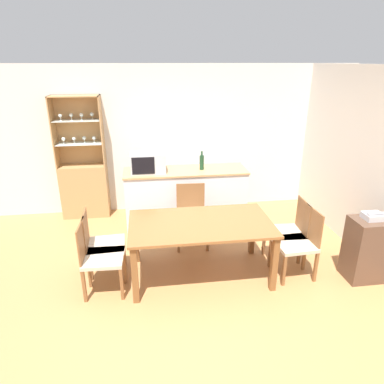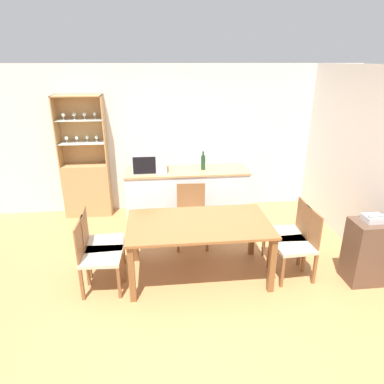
{
  "view_description": "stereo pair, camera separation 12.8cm",
  "coord_description": "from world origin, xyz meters",
  "px_view_note": "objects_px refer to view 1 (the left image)",
  "views": [
    {
      "loc": [
        -0.4,
        -3.36,
        2.59
      ],
      "look_at": [
        0.22,
        1.13,
        0.85
      ],
      "focal_mm": 32.0,
      "sensor_mm": 36.0,
      "label": 1
    },
    {
      "loc": [
        -0.27,
        -3.38,
        2.59
      ],
      "look_at": [
        0.22,
        1.13,
        0.85
      ],
      "focal_mm": 32.0,
      "sensor_mm": 36.0,
      "label": 2
    }
  ],
  "objects_px": {
    "dining_chair_side_right_far": "(289,232)",
    "dining_chair_side_left_near": "(99,257)",
    "display_cabinet": "(84,182)",
    "dining_chair_side_right_near": "(298,242)",
    "telephone": "(373,216)",
    "microwave": "(148,163)",
    "wine_bottle": "(202,162)",
    "dining_chair_side_left_far": "(102,244)",
    "dining_chair_head_far": "(192,215)",
    "dining_table": "(201,229)",
    "side_cabinet": "(369,249)"
  },
  "relations": [
    {
      "from": "dining_table",
      "to": "display_cabinet",
      "type": "bearing_deg",
      "value": 129.13
    },
    {
      "from": "dining_chair_side_right_near",
      "to": "wine_bottle",
      "type": "distance_m",
      "value": 2.03
    },
    {
      "from": "microwave",
      "to": "wine_bottle",
      "type": "relative_size",
      "value": 1.76
    },
    {
      "from": "dining_table",
      "to": "dining_chair_side_right_near",
      "type": "relative_size",
      "value": 1.96
    },
    {
      "from": "dining_chair_side_right_far",
      "to": "display_cabinet",
      "type": "bearing_deg",
      "value": 59.43
    },
    {
      "from": "telephone",
      "to": "dining_chair_side_right_near",
      "type": "bearing_deg",
      "value": 167.47
    },
    {
      "from": "dining_chair_side_left_far",
      "to": "telephone",
      "type": "xyz_separation_m",
      "value": [
        3.26,
        -0.47,
        0.4
      ]
    },
    {
      "from": "dining_chair_side_right_far",
      "to": "dining_chair_side_left_far",
      "type": "relative_size",
      "value": 1.0
    },
    {
      "from": "microwave",
      "to": "telephone",
      "type": "xyz_separation_m",
      "value": [
        2.64,
        -1.86,
        -0.23
      ]
    },
    {
      "from": "display_cabinet",
      "to": "dining_chair_side_left_near",
      "type": "distance_m",
      "value": 2.3
    },
    {
      "from": "dining_chair_side_left_far",
      "to": "display_cabinet",
      "type": "bearing_deg",
      "value": -169.33
    },
    {
      "from": "dining_chair_side_left_far",
      "to": "dining_chair_head_far",
      "type": "relative_size",
      "value": 1.0
    },
    {
      "from": "dining_chair_side_right_far",
      "to": "side_cabinet",
      "type": "distance_m",
      "value": 0.98
    },
    {
      "from": "dining_table",
      "to": "dining_chair_side_left_near",
      "type": "height_order",
      "value": "dining_chair_side_left_near"
    },
    {
      "from": "display_cabinet",
      "to": "dining_chair_side_right_near",
      "type": "relative_size",
      "value": 2.33
    },
    {
      "from": "dining_table",
      "to": "microwave",
      "type": "xyz_separation_m",
      "value": [
        -0.59,
        1.53,
        0.43
      ]
    },
    {
      "from": "display_cabinet",
      "to": "wine_bottle",
      "type": "bearing_deg",
      "value": -15.52
    },
    {
      "from": "wine_bottle",
      "to": "dining_chair_side_right_far",
      "type": "bearing_deg",
      "value": -55.87
    },
    {
      "from": "wine_bottle",
      "to": "telephone",
      "type": "xyz_separation_m",
      "value": [
        1.77,
        -1.88,
        -0.2
      ]
    },
    {
      "from": "dining_chair_side_left_far",
      "to": "microwave",
      "type": "bearing_deg",
      "value": 152.48
    },
    {
      "from": "dining_chair_side_right_far",
      "to": "dining_chair_side_left_near",
      "type": "xyz_separation_m",
      "value": [
        -2.44,
        -0.29,
        0.0
      ]
    },
    {
      "from": "display_cabinet",
      "to": "telephone",
      "type": "relative_size",
      "value": 9.13
    },
    {
      "from": "wine_bottle",
      "to": "dining_chair_head_far",
      "type": "bearing_deg",
      "value": -110.45
    },
    {
      "from": "microwave",
      "to": "telephone",
      "type": "height_order",
      "value": "microwave"
    },
    {
      "from": "dining_table",
      "to": "wine_bottle",
      "type": "relative_size",
      "value": 5.71
    },
    {
      "from": "dining_table",
      "to": "microwave",
      "type": "relative_size",
      "value": 3.23
    },
    {
      "from": "side_cabinet",
      "to": "dining_chair_side_left_near",
      "type": "bearing_deg",
      "value": 176.55
    },
    {
      "from": "wine_bottle",
      "to": "telephone",
      "type": "relative_size",
      "value": 1.34
    },
    {
      "from": "dining_chair_head_far",
      "to": "wine_bottle",
      "type": "xyz_separation_m",
      "value": [
        0.26,
        0.71,
        0.6
      ]
    },
    {
      "from": "display_cabinet",
      "to": "dining_table",
      "type": "xyz_separation_m",
      "value": [
        1.71,
        -2.1,
        0.03
      ]
    },
    {
      "from": "telephone",
      "to": "dining_chair_side_left_near",
      "type": "bearing_deg",
      "value": 176.81
    },
    {
      "from": "dining_chair_side_left_near",
      "to": "wine_bottle",
      "type": "distance_m",
      "value": 2.33
    },
    {
      "from": "dining_table",
      "to": "dining_chair_side_right_near",
      "type": "height_order",
      "value": "dining_chair_side_right_near"
    },
    {
      "from": "dining_chair_side_right_far",
      "to": "wine_bottle",
      "type": "distance_m",
      "value": 1.8
    },
    {
      "from": "display_cabinet",
      "to": "dining_chair_side_left_far",
      "type": "height_order",
      "value": "display_cabinet"
    },
    {
      "from": "dining_chair_side_left_near",
      "to": "microwave",
      "type": "xyz_separation_m",
      "value": [
        0.62,
        1.68,
        0.63
      ]
    },
    {
      "from": "dining_chair_side_right_near",
      "to": "display_cabinet",
      "type": "bearing_deg",
      "value": 49.54
    },
    {
      "from": "dining_chair_side_right_far",
      "to": "dining_chair_side_right_near",
      "type": "xyz_separation_m",
      "value": [
        0.0,
        -0.29,
        0.0
      ]
    },
    {
      "from": "dining_chair_side_right_near",
      "to": "dining_chair_side_left_near",
      "type": "height_order",
      "value": "same"
    },
    {
      "from": "dining_chair_side_right_near",
      "to": "telephone",
      "type": "xyz_separation_m",
      "value": [
        0.82,
        -0.18,
        0.4
      ]
    },
    {
      "from": "dining_chair_side_left_near",
      "to": "microwave",
      "type": "height_order",
      "value": "microwave"
    },
    {
      "from": "dining_chair_side_right_far",
      "to": "telephone",
      "type": "relative_size",
      "value": 3.92
    },
    {
      "from": "dining_table",
      "to": "dining_chair_side_right_far",
      "type": "xyz_separation_m",
      "value": [
        1.22,
        0.14,
        -0.2
      ]
    },
    {
      "from": "microwave",
      "to": "telephone",
      "type": "bearing_deg",
      "value": -35.22
    },
    {
      "from": "dining_chair_side_left_far",
      "to": "side_cabinet",
      "type": "relative_size",
      "value": 1.1
    },
    {
      "from": "dining_chair_side_right_far",
      "to": "dining_chair_side_left_near",
      "type": "height_order",
      "value": "same"
    },
    {
      "from": "display_cabinet",
      "to": "side_cabinet",
      "type": "height_order",
      "value": "display_cabinet"
    },
    {
      "from": "dining_chair_side_right_near",
      "to": "dining_chair_head_far",
      "type": "xyz_separation_m",
      "value": [
        -1.22,
        0.98,
        0.0
      ]
    },
    {
      "from": "dining_chair_side_left_far",
      "to": "microwave",
      "type": "height_order",
      "value": "microwave"
    },
    {
      "from": "dining_chair_side_left_far",
      "to": "telephone",
      "type": "height_order",
      "value": "telephone"
    }
  ]
}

